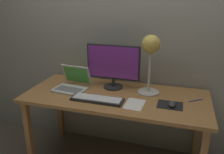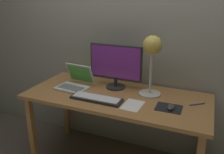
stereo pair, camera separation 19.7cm
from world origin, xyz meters
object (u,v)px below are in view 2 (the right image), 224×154
Objects in this scene: monitor at (116,64)px; desk_lamp at (152,52)px; pen at (197,104)px; keyboard_main at (96,98)px; mouse at (171,107)px; laptop at (76,81)px.

desk_lamp is at bearing -5.36° from monitor.
monitor is 0.95× the size of desk_lamp.
monitor is at bearing 174.64° from desk_lamp.
keyboard_main is at bearing -163.70° from pen.
desk_lamp is (0.34, -0.03, 0.15)m from monitor.
pen is at bearing -6.34° from monitor.
desk_lamp is at bearing 36.15° from keyboard_main.
mouse is at bearing -23.85° from monitor.
pen is (0.79, 0.23, -0.01)m from keyboard_main.
keyboard_main is 0.61m from mouse.
monitor is at bearing 156.15° from mouse.
laptop is 3.28× the size of mouse.
monitor is 0.38m from keyboard_main.
monitor is 0.78m from pen.
monitor reaches higher than keyboard_main.
laptop is 0.77m from desk_lamp.
mouse is at bearing -44.32° from desk_lamp.
desk_lamp reaches higher than monitor.
mouse reaches higher than pen.
desk_lamp reaches higher than pen.
pen is at bearing 16.30° from keyboard_main.
keyboard_main is 0.36m from laptop.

